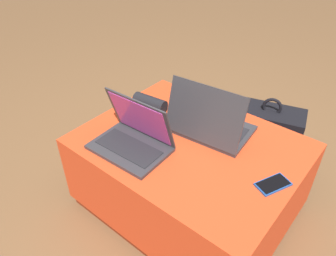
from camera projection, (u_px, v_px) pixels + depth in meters
ground_plane at (187, 204)px, 1.72m from camera, size 14.00×14.00×0.00m
ottoman at (189, 175)px, 1.60m from camera, size 0.96×0.75×0.42m
laptop_near at (133, 138)px, 1.42m from camera, size 0.34×0.24×0.23m
laptop_far at (209, 124)px, 1.50m from camera, size 0.38×0.29×0.26m
cell_phone at (273, 184)px, 1.26m from camera, size 0.12×0.15×0.01m
backpack at (265, 141)px, 1.85m from camera, size 0.39×0.32×0.48m
wrist_brace at (150, 103)px, 1.68m from camera, size 0.18×0.10×0.07m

